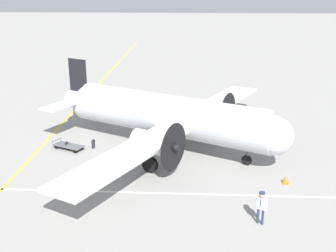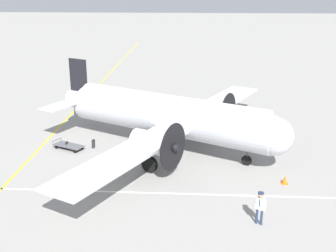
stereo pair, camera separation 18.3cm
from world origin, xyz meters
The scene contains 9 objects.
ground_plane centered at (0.00, 0.00, 0.00)m, with size 300.00×300.00×0.00m, color gray.
apron_line_eastwest centered at (0.00, 9.66, 0.00)m, with size 120.00×0.16×0.01m.
apron_line_northsouth centered at (-7.26, 0.00, 0.00)m, with size 0.16×120.00×0.01m.
airliner_main centered at (-0.20, -0.39, 2.58)m, with size 23.75×18.35×5.98m.
crew_foreground centered at (-10.30, -5.31, 1.14)m, with size 0.41×0.55×1.82m.
suitcase_near_door centered at (-0.46, 7.63, 0.23)m, with size 0.43×0.12×0.49m.
suitcase_upright_spare centered at (-0.27, 5.63, 0.30)m, with size 0.41×0.17×0.63m.
baggage_cart centered at (-0.70, 7.42, 0.28)m, with size 1.90×2.56×0.56m.
traffic_cone centered at (-5.54, -7.58, 0.26)m, with size 0.42×0.42×0.55m.
Camera 1 is at (-29.50, -1.57, 11.82)m, focal length 45.00 mm.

